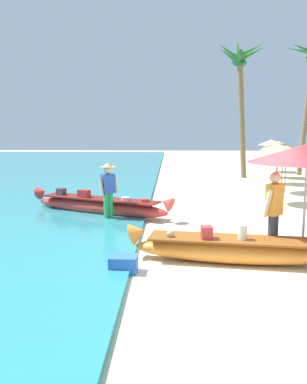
# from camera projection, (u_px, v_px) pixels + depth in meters

# --- Properties ---
(ground_plane) EXTENTS (80.00, 80.00, 0.00)m
(ground_plane) POSITION_uv_depth(u_px,v_px,m) (228.00, 262.00, 8.27)
(ground_plane) COLOR beige
(boat_orange_foreground) EXTENTS (4.22, 1.27, 0.78)m
(boat_orange_foreground) POSITION_uv_depth(u_px,v_px,m) (232.00, 249.00, 8.20)
(boat_orange_foreground) COLOR orange
(boat_orange_foreground) RESTS_ON ground
(boat_red_midground) EXTENTS (4.60, 2.51, 0.80)m
(boat_red_midground) POSITION_uv_depth(u_px,v_px,m) (99.00, 206.00, 12.66)
(boat_red_midground) COLOR red
(boat_red_midground) RESTS_ON ground
(person_vendor_hatted) EXTENTS (0.54, 0.49, 1.66)m
(person_vendor_hatted) POSITION_uv_depth(u_px,v_px,m) (108.00, 187.00, 11.74)
(person_vendor_hatted) COLOR green
(person_vendor_hatted) RESTS_ON ground
(person_tourist_customer) EXTENTS (0.51, 0.55, 1.76)m
(person_tourist_customer) POSITION_uv_depth(u_px,v_px,m) (274.00, 210.00, 8.35)
(person_tourist_customer) COLOR #333842
(person_tourist_customer) RESTS_ON ground
(parasol_row_0) EXTENTS (1.60, 1.60, 1.91)m
(parasol_row_0) POSITION_uv_depth(u_px,v_px,m) (283.00, 154.00, 14.22)
(parasol_row_0) COLOR #8E6B47
(parasol_row_0) RESTS_ON ground
(parasol_row_1) EXTENTS (1.60, 1.60, 1.91)m
(parasol_row_1) POSITION_uv_depth(u_px,v_px,m) (286.00, 150.00, 16.70)
(parasol_row_1) COLOR #8E6B47
(parasol_row_1) RESTS_ON ground
(parasol_row_2) EXTENTS (1.60, 1.60, 1.91)m
(parasol_row_2) POSITION_uv_depth(u_px,v_px,m) (277.00, 147.00, 19.43)
(parasol_row_2) COLOR #8E6B47
(parasol_row_2) RESTS_ON ground
(parasol_row_3) EXTENTS (1.60, 1.60, 1.91)m
(parasol_row_3) POSITION_uv_depth(u_px,v_px,m) (278.00, 144.00, 21.85)
(parasol_row_3) COLOR #8E6B47
(parasol_row_3) RESTS_ON ground
(parasol_row_4) EXTENTS (1.60, 1.60, 1.91)m
(parasol_row_4) POSITION_uv_depth(u_px,v_px,m) (271.00, 142.00, 24.75)
(parasol_row_4) COLOR #8E6B47
(parasol_row_4) RESTS_ON ground
(palm_tree_tall_inland) EXTENTS (2.63, 2.85, 6.83)m
(palm_tree_tall_inland) POSITION_uv_depth(u_px,v_px,m) (240.00, 69.00, 21.35)
(palm_tree_tall_inland) COLOR brown
(palm_tree_tall_inland) RESTS_ON ground
(cooler_box) EXTENTS (0.52, 0.41, 0.31)m
(cooler_box) POSITION_uv_depth(u_px,v_px,m) (123.00, 264.00, 7.67)
(cooler_box) COLOR blue
(cooler_box) RESTS_ON ground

